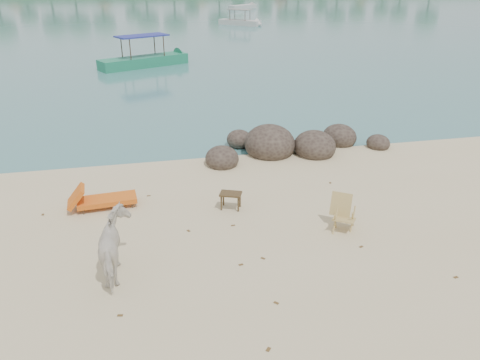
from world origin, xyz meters
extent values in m
plane|color=#397271|center=(0.00, 90.00, 0.00)|extent=(400.00, 400.00, 0.00)
ellipsoid|color=#2F251F|center=(0.51, 5.37, 0.18)|extent=(1.03, 1.13, 0.77)
ellipsoid|color=#2F251F|center=(2.21, 6.07, 0.29)|extent=(1.64, 1.81, 1.23)
ellipsoid|color=#2F251F|center=(3.61, 5.67, 0.24)|extent=(1.35, 1.48, 1.01)
ellipsoid|color=#2F251F|center=(4.81, 6.47, 0.20)|extent=(1.15, 1.26, 0.86)
ellipsoid|color=#2F251F|center=(5.91, 5.77, 0.13)|extent=(0.77, 0.84, 0.57)
ellipsoid|color=#2F251F|center=(1.41, 7.07, 0.15)|extent=(0.86, 0.95, 0.65)
ellipsoid|color=#2F251F|center=(3.01, 7.27, 0.11)|extent=(0.62, 0.68, 0.46)
imported|color=silver|center=(-2.45, 0.21, 0.62)|extent=(0.73, 1.50, 1.24)
plane|color=brown|center=(0.32, -1.29, 0.01)|extent=(0.14, 0.14, 0.00)
plane|color=brown|center=(-0.95, 1.57, 0.01)|extent=(0.13, 0.13, 0.00)
plane|color=brown|center=(-2.42, -1.05, 0.01)|extent=(0.12, 0.12, 0.00)
plane|color=brown|center=(-0.05, 0.00, 0.01)|extent=(0.12, 0.12, 0.00)
plane|color=brown|center=(-4.34, 3.09, 0.01)|extent=(0.11, 0.11, 0.00)
plane|color=brown|center=(3.95, -1.28, 0.01)|extent=(0.12, 0.12, 0.00)
plane|color=brown|center=(3.24, 3.37, 0.01)|extent=(0.13, 0.13, 0.00)
plane|color=brown|center=(0.10, 1.60, 0.01)|extent=(0.11, 0.11, 0.00)
plane|color=brown|center=(-0.12, -2.35, 0.01)|extent=(0.14, 0.14, 0.00)
plane|color=brown|center=(-1.78, 3.60, 0.01)|extent=(0.10, 0.10, 0.00)
plane|color=brown|center=(2.63, 0.12, 0.01)|extent=(0.13, 0.13, 0.00)
plane|color=brown|center=(0.44, 0.13, 0.01)|extent=(0.14, 0.14, 0.00)
camera|label=1|loc=(-1.73, -7.75, 5.52)|focal=35.00mm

